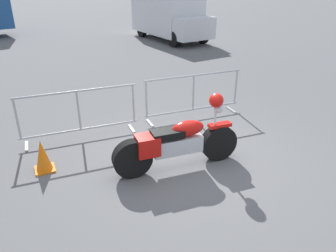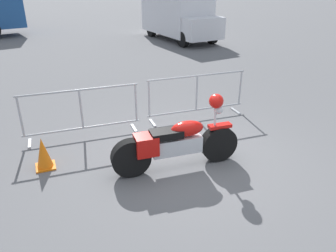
{
  "view_description": "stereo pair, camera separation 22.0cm",
  "coord_description": "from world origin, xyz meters",
  "views": [
    {
      "loc": [
        -2.62,
        -4.69,
        3.2
      ],
      "look_at": [
        -0.34,
        0.27,
        0.65
      ],
      "focal_mm": 35.0,
      "sensor_mm": 36.0,
      "label": 1
    },
    {
      "loc": [
        -2.42,
        -4.78,
        3.2
      ],
      "look_at": [
        -0.34,
        0.27,
        0.65
      ],
      "focal_mm": 35.0,
      "sensor_mm": 36.0,
      "label": 2
    }
  ],
  "objects": [
    {
      "name": "delivery_van",
      "position": [
        4.82,
        11.43,
        1.24
      ],
      "size": [
        2.58,
        5.21,
        2.31
      ],
      "rotation": [
        0.0,
        0.0,
        -1.44
      ],
      "color": "silver",
      "rests_on": "ground"
    },
    {
      "name": "ground_plane",
      "position": [
        0.0,
        0.0,
        0.0
      ],
      "size": [
        120.0,
        120.0,
        0.0
      ],
      "primitive_type": "plane",
      "color": "#5B5B5E"
    },
    {
      "name": "crowd_barrier_near",
      "position": [
        -1.69,
        1.75,
        0.56
      ],
      "size": [
        2.45,
        0.55,
        1.07
      ],
      "rotation": [
        0.0,
        0.0,
        -0.05
      ],
      "color": "#9EA0A5",
      "rests_on": "ground"
    },
    {
      "name": "planter_island",
      "position": [
        7.22,
        15.55,
        0.19
      ],
      "size": [
        4.34,
        4.34,
        0.97
      ],
      "color": "#ADA89E",
      "rests_on": "ground"
    },
    {
      "name": "traffic_cone",
      "position": [
        -2.55,
        0.76,
        0.29
      ],
      "size": [
        0.34,
        0.34,
        0.59
      ],
      "color": "orange",
      "rests_on": "ground"
    },
    {
      "name": "crowd_barrier_far",
      "position": [
        1.0,
        1.75,
        0.56
      ],
      "size": [
        2.45,
        0.55,
        1.07
      ],
      "rotation": [
        0.0,
        0.0,
        -0.05
      ],
      "color": "#9EA0A5",
      "rests_on": "ground"
    },
    {
      "name": "motorcycle",
      "position": [
        -0.35,
        -0.13,
        0.5
      ],
      "size": [
        2.34,
        0.4,
        1.32
      ],
      "rotation": [
        0.0,
        0.0,
        -0.07
      ],
      "color": "black",
      "rests_on": "ground"
    }
  ]
}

